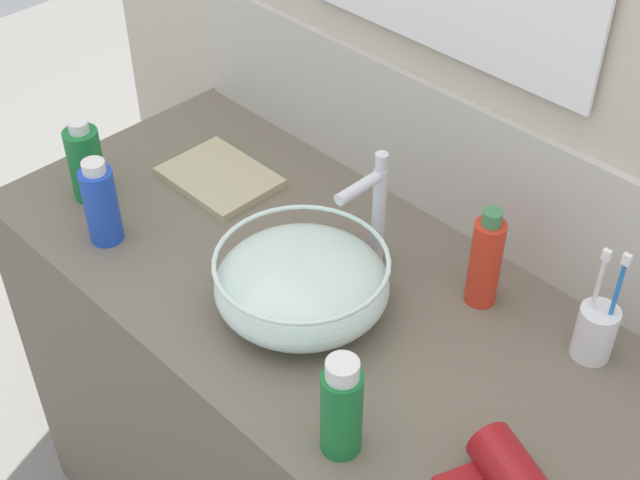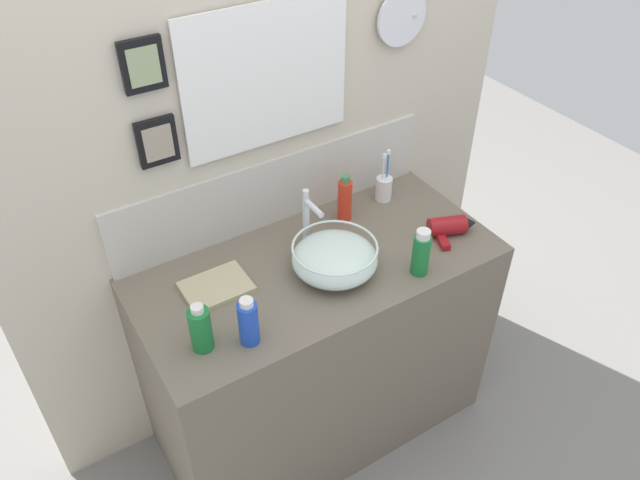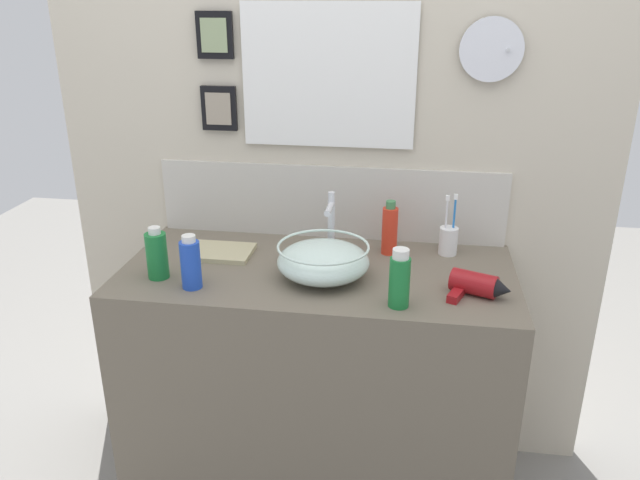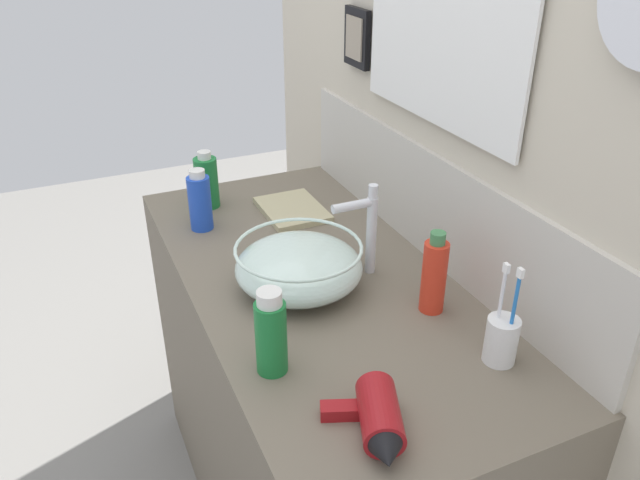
# 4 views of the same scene
# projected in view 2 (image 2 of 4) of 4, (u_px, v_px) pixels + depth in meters

# --- Properties ---
(ground_plane) EXTENTS (6.00, 6.00, 0.00)m
(ground_plane) POSITION_uv_depth(u_px,v_px,m) (318.00, 418.00, 2.64)
(ground_plane) COLOR gray
(vanity_counter) EXTENTS (1.24, 0.59, 0.87)m
(vanity_counter) POSITION_uv_depth(u_px,v_px,m) (318.00, 350.00, 2.36)
(vanity_counter) COLOR #6B6051
(vanity_counter) RESTS_ON ground
(back_panel) EXTENTS (1.92, 0.10, 2.39)m
(back_panel) POSITION_uv_depth(u_px,v_px,m) (267.00, 137.00, 2.09)
(back_panel) COLOR beige
(back_panel) RESTS_ON ground
(glass_bowl_sink) EXTENTS (0.28, 0.28, 0.11)m
(glass_bowl_sink) POSITION_uv_depth(u_px,v_px,m) (335.00, 258.00, 2.02)
(glass_bowl_sink) COLOR silver
(glass_bowl_sink) RESTS_ON vanity_counter
(faucet) EXTENTS (0.02, 0.11, 0.22)m
(faucet) POSITION_uv_depth(u_px,v_px,m) (308.00, 215.00, 2.09)
(faucet) COLOR silver
(faucet) RESTS_ON vanity_counter
(hair_drier) EXTENTS (0.19, 0.14, 0.07)m
(hair_drier) POSITION_uv_depth(u_px,v_px,m) (451.00, 226.00, 2.19)
(hair_drier) COLOR maroon
(hair_drier) RESTS_ON vanity_counter
(toothbrush_cup) EXTENTS (0.06, 0.06, 0.21)m
(toothbrush_cup) POSITION_uv_depth(u_px,v_px,m) (384.00, 188.00, 2.35)
(toothbrush_cup) COLOR white
(toothbrush_cup) RESTS_ON vanity_counter
(soap_dispenser) EXTENTS (0.05, 0.05, 0.18)m
(soap_dispenser) POSITION_uv_depth(u_px,v_px,m) (345.00, 199.00, 2.23)
(soap_dispenser) COLOR red
(soap_dispenser) RESTS_ON vanity_counter
(spray_bottle) EXTENTS (0.06, 0.06, 0.17)m
(spray_bottle) POSITION_uv_depth(u_px,v_px,m) (248.00, 322.00, 1.78)
(spray_bottle) COLOR blue
(spray_bottle) RESTS_ON vanity_counter
(shampoo_bottle) EXTENTS (0.06, 0.06, 0.17)m
(shampoo_bottle) POSITION_uv_depth(u_px,v_px,m) (421.00, 253.00, 2.01)
(shampoo_bottle) COLOR #197233
(shampoo_bottle) RESTS_ON vanity_counter
(lotion_bottle) EXTENTS (0.06, 0.06, 0.16)m
(lotion_bottle) POSITION_uv_depth(u_px,v_px,m) (201.00, 329.00, 1.76)
(lotion_bottle) COLOR #197233
(lotion_bottle) RESTS_ON vanity_counter
(hand_towel) EXTENTS (0.21, 0.16, 0.02)m
(hand_towel) POSITION_uv_depth(u_px,v_px,m) (216.00, 287.00, 1.99)
(hand_towel) COLOR tan
(hand_towel) RESTS_ON vanity_counter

